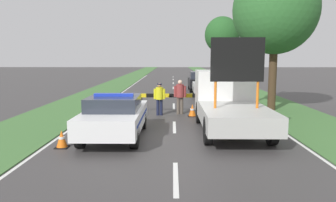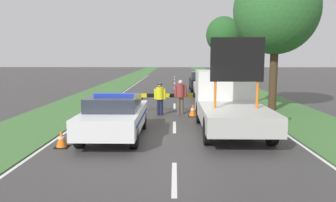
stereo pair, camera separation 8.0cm
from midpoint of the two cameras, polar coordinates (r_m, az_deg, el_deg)
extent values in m
plane|color=#3D3A3A|center=(11.19, 0.97, -6.77)|extent=(160.00, 160.00, 0.00)
cube|color=silver|center=(7.80, 1.05, -13.24)|extent=(0.12, 2.21, 0.01)
cube|color=silver|center=(13.18, 0.94, -4.53)|extent=(0.12, 2.21, 0.01)
cube|color=silver|center=(18.68, 0.90, -0.90)|extent=(0.12, 2.21, 0.01)
cube|color=silver|center=(24.23, 0.88, 1.07)|extent=(0.12, 2.21, 0.01)
cube|color=silver|center=(29.79, 0.86, 2.30)|extent=(0.12, 2.21, 0.01)
cube|color=silver|center=(35.36, 0.85, 3.15)|extent=(0.12, 2.21, 0.01)
cube|color=silver|center=(40.94, 0.84, 3.77)|extent=(0.12, 2.21, 0.01)
cube|color=silver|center=(46.52, 0.84, 4.24)|extent=(0.12, 2.21, 0.01)
cube|color=silver|center=(23.23, -9.18, 0.69)|extent=(0.10, 55.42, 0.01)
cube|color=silver|center=(23.24, 10.93, 0.65)|extent=(0.10, 55.42, 0.01)
cube|color=#427038|center=(31.49, -9.78, 2.50)|extent=(3.31, 120.00, 0.03)
cube|color=#427038|center=(31.51, 11.50, 2.46)|extent=(3.31, 120.00, 0.03)
cube|color=white|center=(11.57, -9.39, -2.90)|extent=(1.91, 4.50, 0.64)
cube|color=#282D38|center=(11.35, -9.57, -0.31)|extent=(1.68, 2.07, 0.45)
cylinder|color=black|center=(13.14, -11.88, -3.12)|extent=(0.24, 0.74, 0.74)
cylinder|color=black|center=(12.88, -4.60, -3.19)|extent=(0.24, 0.74, 0.74)
cylinder|color=black|center=(10.49, -15.21, -5.94)|extent=(0.24, 0.74, 0.74)
cylinder|color=black|center=(10.16, -6.08, -6.16)|extent=(0.24, 0.74, 0.74)
cube|color=#1E38C6|center=(11.32, -9.60, 1.08)|extent=(1.34, 0.24, 0.10)
cube|color=#193399|center=(11.56, -9.39, -2.74)|extent=(1.92, 3.69, 0.10)
cube|color=black|center=(13.81, -7.72, -1.42)|extent=(1.05, 0.08, 0.38)
cube|color=white|center=(13.96, 9.51, 1.63)|extent=(2.28, 1.82, 1.77)
cube|color=#232833|center=(14.81, 9.02, 3.22)|extent=(1.94, 0.04, 0.78)
cube|color=#B2B2AD|center=(11.37, 11.52, -2.74)|extent=(2.28, 3.66, 0.62)
cylinder|color=#D16619|center=(11.15, 8.04, 1.07)|extent=(0.09, 0.09, 0.90)
cylinder|color=#D16619|center=(11.41, 15.13, 1.03)|extent=(0.09, 0.09, 0.90)
cube|color=black|center=(11.19, 11.79, 7.06)|extent=(1.77, 0.12, 1.46)
cylinder|color=black|center=(13.96, 5.29, -1.98)|extent=(0.24, 0.92, 0.92)
cylinder|color=black|center=(14.27, 13.48, -1.95)|extent=(0.24, 0.92, 0.92)
cylinder|color=black|center=(10.57, 6.75, -5.13)|extent=(0.24, 0.92, 0.92)
cylinder|color=black|center=(10.97, 17.45, -4.96)|extent=(0.24, 0.92, 0.92)
cylinder|color=black|center=(16.74, -4.73, -0.64)|extent=(0.07, 0.07, 0.76)
cylinder|color=black|center=(16.70, 4.89, -0.66)|extent=(0.07, 0.07, 0.76)
cube|color=yellow|center=(16.68, -4.95, 0.97)|extent=(0.58, 0.08, 0.19)
cube|color=black|center=(16.63, -2.94, 0.97)|extent=(0.58, 0.08, 0.19)
cube|color=yellow|center=(16.60, -0.93, 0.97)|extent=(0.58, 0.08, 0.19)
cube|color=black|center=(16.60, 1.09, 0.97)|extent=(0.58, 0.08, 0.19)
cube|color=yellow|center=(16.61, 3.10, 0.96)|extent=(0.58, 0.08, 0.19)
cube|color=black|center=(16.64, 5.11, 0.96)|extent=(0.58, 0.08, 0.19)
cylinder|color=#191E38|center=(15.77, -1.92, -1.10)|extent=(0.15, 0.15, 0.77)
cylinder|color=#191E38|center=(15.76, -1.34, -1.10)|extent=(0.15, 0.15, 0.77)
cylinder|color=yellow|center=(15.68, -1.64, 1.35)|extent=(0.35, 0.35, 0.58)
cylinder|color=yellow|center=(15.69, -2.45, 1.25)|extent=(0.12, 0.12, 0.49)
cylinder|color=yellow|center=(15.67, -0.83, 1.24)|extent=(0.12, 0.12, 0.49)
sphere|color=#A57A5B|center=(15.64, -1.64, 2.77)|extent=(0.20, 0.20, 0.20)
cylinder|color=#141933|center=(15.63, -1.65, 2.97)|extent=(0.23, 0.23, 0.05)
cylinder|color=brown|center=(16.06, 1.64, -0.82)|extent=(0.16, 0.16, 0.84)
cylinder|color=brown|center=(16.06, 2.26, -0.82)|extent=(0.16, 0.16, 0.84)
cylinder|color=maroon|center=(15.97, 1.96, 1.79)|extent=(0.38, 0.38, 0.63)
cylinder|color=maroon|center=(15.97, 1.10, 1.68)|extent=(0.13, 0.13, 0.53)
cylinder|color=maroon|center=(15.98, 2.82, 1.67)|extent=(0.13, 0.13, 0.53)
sphere|color=beige|center=(15.93, 1.97, 3.30)|extent=(0.22, 0.22, 0.22)
cube|color=black|center=(17.54, 7.94, -1.51)|extent=(0.50, 0.50, 0.03)
cone|color=orange|center=(17.48, 7.96, -0.39)|extent=(0.43, 0.43, 0.66)
cylinder|color=white|center=(17.48, 7.96, -0.29)|extent=(0.24, 0.24, 0.09)
cube|color=black|center=(15.55, 4.11, -2.63)|extent=(0.42, 0.42, 0.03)
cone|color=orange|center=(15.50, 4.12, -1.56)|extent=(0.36, 0.36, 0.56)
cylinder|color=white|center=(15.49, 4.12, -1.46)|extent=(0.20, 0.20, 0.08)
cube|color=black|center=(15.83, -5.90, -2.46)|extent=(0.40, 0.40, 0.03)
cone|color=orange|center=(15.79, -5.91, -1.48)|extent=(0.34, 0.34, 0.52)
cylinder|color=white|center=(15.78, -5.91, -1.39)|extent=(0.19, 0.19, 0.07)
cube|color=black|center=(10.77, -18.16, -7.65)|extent=(0.40, 0.40, 0.03)
cone|color=orange|center=(10.70, -18.23, -6.23)|extent=(0.34, 0.34, 0.52)
cylinder|color=white|center=(10.70, -18.23, -6.09)|extent=(0.19, 0.19, 0.07)
cube|color=black|center=(16.43, 12.22, -2.23)|extent=(0.48, 0.48, 0.03)
cone|color=orange|center=(16.38, 12.25, -1.09)|extent=(0.41, 0.41, 0.63)
cylinder|color=white|center=(16.37, 12.25, -0.98)|extent=(0.23, 0.23, 0.09)
cube|color=silver|center=(21.98, 6.79, 2.16)|extent=(1.77, 4.02, 0.66)
cube|color=#282D38|center=(21.81, 6.85, 3.71)|extent=(1.56, 1.85, 0.55)
cylinder|color=black|center=(23.18, 4.57, 1.66)|extent=(0.24, 0.74, 0.74)
cylinder|color=black|center=(23.33, 8.33, 1.64)|extent=(0.24, 0.74, 0.74)
cylinder|color=black|center=(20.71, 5.02, 0.94)|extent=(0.24, 0.74, 0.74)
cylinder|color=black|center=(20.88, 9.22, 0.92)|extent=(0.24, 0.74, 0.74)
cube|color=black|center=(27.22, 5.51, 3.26)|extent=(1.84, 3.96, 0.67)
cube|color=#282D38|center=(27.06, 5.55, 4.52)|extent=(1.62, 1.82, 0.54)
cylinder|color=black|center=(28.41, 3.69, 2.78)|extent=(0.24, 0.75, 0.75)
cylinder|color=black|center=(28.54, 6.90, 2.76)|extent=(0.24, 0.75, 0.75)
cylinder|color=black|center=(25.97, 3.96, 2.32)|extent=(0.24, 0.75, 0.75)
cylinder|color=black|center=(26.11, 7.47, 2.30)|extent=(0.24, 0.75, 0.75)
cylinder|color=#42301E|center=(17.84, 17.62, 4.07)|extent=(0.41, 0.41, 3.56)
ellipsoid|color=#2D662D|center=(17.97, 18.07, 14.90)|extent=(4.28, 4.28, 4.49)
cylinder|color=#42301E|center=(33.41, 9.22, 5.94)|extent=(0.38, 0.38, 3.68)
ellipsoid|color=#235623|center=(33.47, 9.34, 11.30)|extent=(3.43, 3.43, 3.60)
cylinder|color=#473828|center=(20.10, 14.23, 8.57)|extent=(0.20, 0.20, 6.37)
cube|color=#473828|center=(20.31, 14.47, 15.77)|extent=(1.20, 0.10, 0.10)
camera|label=1|loc=(0.04, -90.18, -0.02)|focal=35.00mm
camera|label=2|loc=(0.04, 89.82, 0.02)|focal=35.00mm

